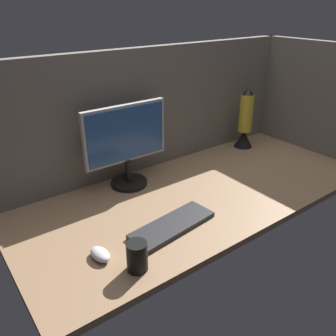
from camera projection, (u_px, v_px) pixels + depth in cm
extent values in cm
cube|color=#8C6B4C|center=(200.00, 191.00, 170.76)|extent=(180.00, 80.00, 3.00)
cube|color=slate|center=(156.00, 108.00, 183.50)|extent=(180.00, 5.00, 62.70)
cube|color=slate|center=(316.00, 98.00, 203.30)|extent=(5.00, 80.00, 62.70)
cylinder|color=black|center=(129.00, 183.00, 173.62)|extent=(18.00, 18.00, 1.80)
cylinder|color=black|center=(128.00, 171.00, 170.82)|extent=(3.20, 3.20, 11.00)
cube|color=#B7B7B7|center=(125.00, 134.00, 163.13)|extent=(42.63, 2.40, 27.50)
cube|color=#264C8C|center=(127.00, 134.00, 162.12)|extent=(40.23, 0.60, 25.10)
cube|color=#262628|center=(172.00, 225.00, 140.84)|extent=(38.23, 17.10, 2.00)
ellipsoid|color=silver|center=(100.00, 254.00, 123.80)|extent=(6.34, 10.01, 3.40)
cylinder|color=black|center=(137.00, 256.00, 117.10)|extent=(7.21, 7.21, 10.90)
cone|color=black|center=(243.00, 139.00, 216.52)|extent=(11.26, 11.26, 10.24)
cylinder|color=gold|center=(246.00, 113.00, 209.36)|extent=(8.19, 8.19, 22.53)
cone|color=black|center=(248.00, 91.00, 203.54)|extent=(7.37, 7.37, 4.10)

